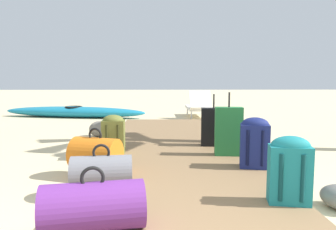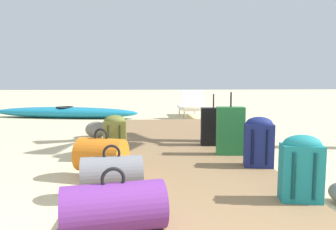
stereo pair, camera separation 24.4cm
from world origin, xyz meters
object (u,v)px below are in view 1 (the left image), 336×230
object	(u,v)px
duffel_bag_purple	(93,206)
backpack_navy	(255,141)
suitcase_green	(229,131)
duffel_bag_orange	(96,154)
lounge_chair	(198,106)
duffel_bag_grey	(102,172)
suitcase_black	(213,127)
kayak	(74,112)
backpack_olive	(113,133)
backpack_teal	(290,168)

from	to	relation	value
duffel_bag_purple	backpack_navy	xyz separation A→B (m)	(1.54, 1.57, 0.14)
suitcase_green	backpack_navy	world-z (taller)	suitcase_green
duffel_bag_orange	lounge_chair	distance (m)	6.14
duffel_bag_purple	duffel_bag_grey	bearing A→B (deg)	96.31
suitcase_black	kayak	bearing A→B (deg)	126.30
backpack_olive	kayak	xyz separation A→B (m)	(-1.86, 5.05, -0.20)
suitcase_black	suitcase_green	size ratio (longest dim) A/B	0.94
duffel_bag_grey	suitcase_green	xyz separation A→B (m)	(1.46, 1.36, 0.17)
duffel_bag_orange	duffel_bag_purple	bearing A→B (deg)	-79.62
duffel_bag_grey	backpack_teal	world-z (taller)	backpack_teal
duffel_bag_purple	duffel_bag_orange	xyz separation A→B (m)	(-0.27, 1.47, 0.02)
lounge_chair	kayak	size ratio (longest dim) A/B	0.36
backpack_navy	suitcase_black	bearing A→B (deg)	101.93
suitcase_black	backpack_teal	xyz separation A→B (m)	(0.24, -2.40, 0.01)
backpack_navy	lounge_chair	distance (m)	5.76
backpack_teal	lounge_chair	xyz separation A→B (m)	(0.03, 6.87, -0.05)
suitcase_black	backpack_olive	distance (m)	1.55
backpack_teal	duffel_bag_orange	world-z (taller)	backpack_teal
duffel_bag_purple	lounge_chair	xyz separation A→B (m)	(1.54, 7.33, 0.08)
backpack_navy	duffel_bag_orange	size ratio (longest dim) A/B	0.96
duffel_bag_purple	backpack_navy	distance (m)	2.21
duffel_bag_orange	lounge_chair	world-z (taller)	lounge_chair
backpack_teal	duffel_bag_orange	bearing A→B (deg)	150.54
suitcase_green	kayak	xyz separation A→B (m)	(-3.42, 5.17, -0.25)
duffel_bag_grey	suitcase_black	bearing A→B (deg)	55.82
backpack_teal	duffel_bag_orange	size ratio (longest dim) A/B	0.92
duffel_bag_purple	backpack_olive	bearing A→B (deg)	94.73
lounge_chair	backpack_teal	bearing A→B (deg)	-90.22
backpack_olive	duffel_bag_orange	size ratio (longest dim) A/B	0.88
duffel_bag_grey	duffel_bag_orange	distance (m)	0.64
backpack_navy	lounge_chair	size ratio (longest dim) A/B	0.38
duffel_bag_grey	duffel_bag_orange	xyz separation A→B (m)	(-0.17, 0.61, 0.03)
duffel_bag_purple	backpack_olive	xyz separation A→B (m)	(-0.19, 2.33, 0.11)
suitcase_green	backpack_navy	size ratio (longest dim) A/B	1.45
backpack_teal	duffel_bag_orange	distance (m)	2.05
backpack_teal	suitcase_black	bearing A→B (deg)	95.81
backpack_navy	lounge_chair	bearing A→B (deg)	90.01
suitcase_black	backpack_navy	size ratio (longest dim) A/B	1.36
lounge_chair	backpack_olive	bearing A→B (deg)	-109.11
backpack_teal	duffel_bag_purple	bearing A→B (deg)	-163.01
backpack_olive	duffel_bag_grey	bearing A→B (deg)	-86.19
suitcase_black	duffel_bag_orange	size ratio (longest dim) A/B	1.30
backpack_olive	backpack_navy	distance (m)	1.89
suitcase_black	backpack_olive	size ratio (longest dim) A/B	1.48
backpack_teal	kayak	size ratio (longest dim) A/B	0.13
suitcase_black	backpack_olive	world-z (taller)	suitcase_black
suitcase_green	kayak	distance (m)	6.20
backpack_olive	backpack_navy	bearing A→B (deg)	-23.68
backpack_olive	suitcase_green	distance (m)	1.57
suitcase_black	kayak	xyz separation A→B (m)	(-3.32, 4.52, -0.21)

